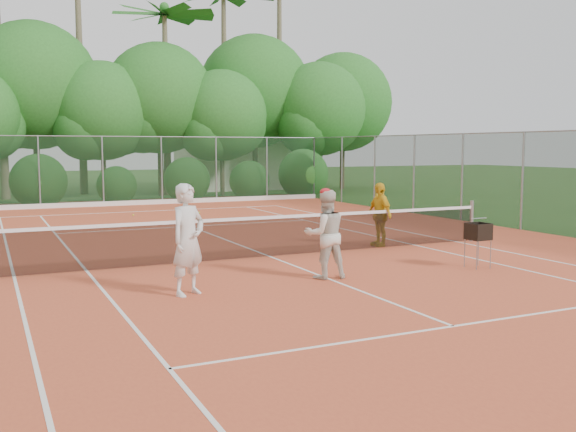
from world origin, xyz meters
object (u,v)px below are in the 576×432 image
object	(u,v)px
player_center_grp	(325,234)
player_white	(188,240)
player_yellow	(379,214)
ball_hopper	(478,232)

from	to	relation	value
player_center_grp	player_white	bearing A→B (deg)	-175.19
player_white	player_center_grp	bearing A→B (deg)	-23.73
player_center_grp	player_yellow	bearing A→B (deg)	42.90
player_white	player_yellow	distance (m)	6.83
player_yellow	ball_hopper	world-z (taller)	player_yellow
player_white	player_center_grp	xyz separation A→B (m)	(2.80, 0.24, -0.09)
player_white	player_center_grp	distance (m)	2.82
player_white	player_yellow	size ratio (longest dim) A/B	1.17
player_white	ball_hopper	world-z (taller)	player_white
player_white	ball_hopper	bearing A→B (deg)	-30.27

